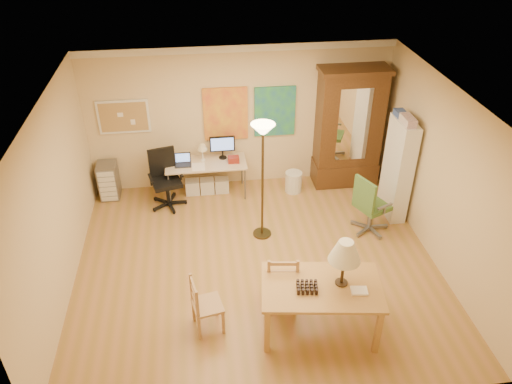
{
  "coord_description": "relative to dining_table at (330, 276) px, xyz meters",
  "views": [
    {
      "loc": [
        -0.77,
        -5.86,
        5.14
      ],
      "look_at": [
        0.02,
        0.3,
        1.14
      ],
      "focal_mm": 35.0,
      "sensor_mm": 36.0,
      "label": 1
    }
  ],
  "objects": [
    {
      "name": "ladder_chair_left",
      "position": [
        -1.57,
        0.19,
        -0.5
      ],
      "size": [
        0.44,
        0.46,
        0.84
      ],
      "color": "#A67A4C",
      "rests_on": "floor"
    },
    {
      "name": "corkboard",
      "position": [
        -2.79,
        3.84,
        0.6
      ],
      "size": [
        0.9,
        0.04,
        0.62
      ],
      "primitive_type": "cube",
      "color": "tan",
      "rests_on": "floor"
    },
    {
      "name": "crown_molding",
      "position": [
        -0.74,
        3.83,
        1.74
      ],
      "size": [
        5.5,
        0.08,
        0.12
      ],
      "primitive_type": "cube",
      "color": "white",
      "rests_on": "floor"
    },
    {
      "name": "torchiere_lamp",
      "position": [
        -0.55,
        2.11,
        0.73
      ],
      "size": [
        0.37,
        0.37,
        2.03
      ],
      "color": "#3B2E17",
      "rests_on": "floor"
    },
    {
      "name": "computer_desk",
      "position": [
        -1.37,
        3.53,
        -0.49
      ],
      "size": [
        1.47,
        0.64,
        1.11
      ],
      "color": "#C2AA8E",
      "rests_on": "floor"
    },
    {
      "name": "drawer_cart",
      "position": [
        -3.2,
        3.62,
        -0.55
      ],
      "size": [
        0.35,
        0.41,
        0.69
      ],
      "color": "slate",
      "rests_on": "floor"
    },
    {
      "name": "dining_table",
      "position": [
        0.0,
        0.0,
        0.0
      ],
      "size": [
        1.62,
        1.11,
        1.42
      ],
      "color": "#9B6732",
      "rests_on": "floor"
    },
    {
      "name": "art_panel_right",
      "position": [
        -0.09,
        3.84,
        0.55
      ],
      "size": [
        0.75,
        0.04,
        0.95
      ],
      "primitive_type": "cube",
      "color": "teal",
      "rests_on": "floor"
    },
    {
      "name": "armoire",
      "position": [
        1.26,
        3.61,
        0.1
      ],
      "size": [
        1.25,
        0.59,
        2.3
      ],
      "color": "#3B2310",
      "rests_on": "floor"
    },
    {
      "name": "office_chair_black",
      "position": [
        -2.13,
        3.22,
        -0.61
      ],
      "size": [
        0.66,
        0.66,
        1.06
      ],
      "color": "black",
      "rests_on": "floor"
    },
    {
      "name": "ladder_chair_back",
      "position": [
        -0.51,
        0.47,
        -0.46
      ],
      "size": [
        0.48,
        0.46,
        0.93
      ],
      "color": "#A67A4C",
      "rests_on": "floor"
    },
    {
      "name": "art_panel_left",
      "position": [
        -0.99,
        3.84,
        0.55
      ],
      "size": [
        0.8,
        0.04,
        1.0
      ],
      "primitive_type": "cube",
      "color": "yellow",
      "rests_on": "floor"
    },
    {
      "name": "office_chair_green",
      "position": [
        1.24,
        1.99,
        -0.62
      ],
      "size": [
        0.65,
        0.65,
        1.05
      ],
      "color": "slate",
      "rests_on": "floor"
    },
    {
      "name": "wastebin",
      "position": [
        0.22,
        3.38,
        -0.7
      ],
      "size": [
        0.32,
        0.32,
        0.4
      ],
      "primitive_type": "cylinder",
      "color": "silver",
      "rests_on": "floor"
    },
    {
      "name": "floor",
      "position": [
        -0.74,
        1.37,
        -0.9
      ],
      "size": [
        5.5,
        5.5,
        0.0
      ],
      "primitive_type": "plane",
      "color": "olive",
      "rests_on": "ground"
    },
    {
      "name": "bookshelf",
      "position": [
        1.81,
        2.46,
        -0.01
      ],
      "size": [
        0.27,
        0.71,
        1.78
      ],
      "color": "white",
      "rests_on": "floor"
    }
  ]
}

